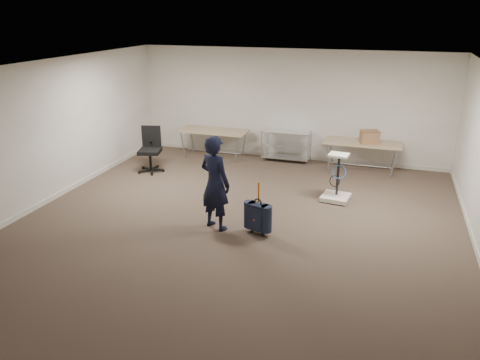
% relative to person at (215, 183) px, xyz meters
% --- Properties ---
extents(ground, '(9.00, 9.00, 0.00)m').
position_rel_person_xyz_m(ground, '(0.34, 0.04, -0.85)').
color(ground, '#3F3026').
rests_on(ground, ground).
extents(room_shell, '(8.00, 9.00, 9.00)m').
position_rel_person_xyz_m(room_shell, '(0.34, 1.42, -0.80)').
color(room_shell, beige).
rests_on(room_shell, ground).
extents(folding_table_left, '(1.80, 0.75, 0.73)m').
position_rel_person_xyz_m(folding_table_left, '(-1.56, 3.99, -0.18)').
color(folding_table_left, tan).
rests_on(folding_table_left, ground).
extents(folding_table_right, '(1.80, 0.75, 0.73)m').
position_rel_person_xyz_m(folding_table_right, '(2.24, 3.99, -0.18)').
color(folding_table_right, tan).
rests_on(folding_table_right, ground).
extents(wire_shelf, '(1.22, 0.47, 0.80)m').
position_rel_person_xyz_m(wire_shelf, '(0.34, 4.24, -0.41)').
color(wire_shelf, silver).
rests_on(wire_shelf, ground).
extents(person, '(0.73, 0.61, 1.71)m').
position_rel_person_xyz_m(person, '(0.00, 0.00, 0.00)').
color(person, black).
rests_on(person, ground).
extents(suitcase, '(0.39, 0.29, 0.95)m').
position_rel_person_xyz_m(suitcase, '(0.79, -0.02, -0.53)').
color(suitcase, '#161C33').
rests_on(suitcase, ground).
extents(office_chair, '(0.65, 0.65, 1.08)m').
position_rel_person_xyz_m(office_chair, '(-2.60, 2.46, -0.53)').
color(office_chair, black).
rests_on(office_chair, ground).
extents(equipment_cart, '(0.61, 0.61, 0.99)m').
position_rel_person_xyz_m(equipment_cart, '(1.90, 1.95, -0.59)').
color(equipment_cart, beige).
rests_on(equipment_cart, ground).
extents(cardboard_box, '(0.48, 0.42, 0.31)m').
position_rel_person_xyz_m(cardboard_box, '(2.39, 3.92, 0.03)').
color(cardboard_box, '#A1834B').
rests_on(cardboard_box, folding_table_right).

